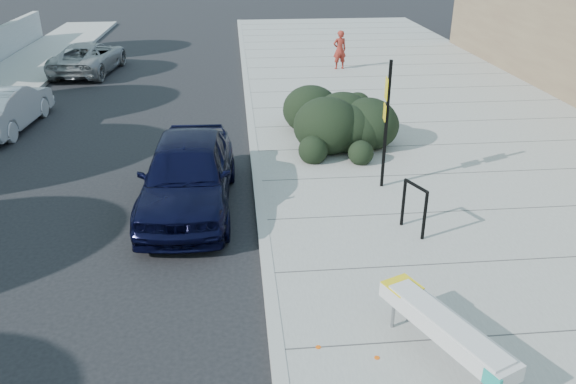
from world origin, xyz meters
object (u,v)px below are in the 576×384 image
bench (444,327)px  suv_silver (89,57)px  wagon_silver (5,107)px  bike_rack (414,204)px  sedan_navy (188,173)px  pedestrian (340,50)px  sign_post (386,118)px

bench → suv_silver: size_ratio=0.50×
bench → wagon_silver: bearing=106.9°
bike_rack → sedan_navy: size_ratio=0.22×
bike_rack → suv_silver: 17.97m
bench → pedestrian: 17.98m
bike_rack → sign_post: size_ratio=0.35×
bench → sedan_navy: sedan_navy is taller
bench → wagon_silver: 15.06m
bike_rack → sedan_navy: 4.88m
bench → sign_post: (0.60, 5.84, 1.11)m
bike_rack → wagon_silver: 13.07m
wagon_silver → sedan_navy: bearing=139.2°
bench → suv_silver: bearing=91.7°
suv_silver → bench: bearing=122.4°
sign_post → suv_silver: bearing=133.6°
bike_rack → sign_post: 2.45m
sign_post → sedan_navy: bearing=-167.7°
wagon_silver → pedestrian: (11.56, 6.44, 0.27)m
suv_silver → sign_post: bearing=133.2°
sedan_navy → pedestrian: 13.64m
bench → bike_rack: 3.68m
sign_post → bench: bearing=-88.4°
sedan_navy → bike_rack: bearing=-19.9°
sign_post → suv_silver: 16.13m
pedestrian → wagon_silver: bearing=18.9°
bench → sign_post: 5.97m
wagon_silver → bench: bearing=134.9°
sign_post → wagon_silver: sign_post is taller
bike_rack → pedestrian: 14.32m
pedestrian → suv_silver: bearing=-15.2°
bench → sign_post: sign_post is taller
bike_rack → sedan_navy: (-4.52, 1.85, 0.04)m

